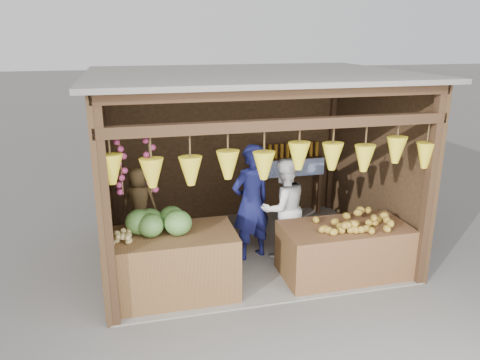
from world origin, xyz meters
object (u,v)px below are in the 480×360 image
object	(u,v)px
man_standing	(251,203)
woman_standing	(283,208)
counter_left	(171,265)
counter_right	(344,251)
vendor_seated	(139,203)

from	to	relation	value
man_standing	woman_standing	xyz separation A→B (m)	(0.47, -0.04, -0.11)
counter_left	counter_right	xyz separation A→B (m)	(2.31, -0.04, -0.06)
man_standing	vendor_seated	distance (m)	1.60
counter_right	man_standing	bearing A→B (deg)	143.74
counter_right	man_standing	xyz separation A→B (m)	(-1.08, 0.79, 0.50)
counter_right	man_standing	world-z (taller)	man_standing
vendor_seated	man_standing	bearing A→B (deg)	-175.64
counter_right	man_standing	size ratio (longest dim) A/B	0.98
counter_right	woman_standing	size ratio (longest dim) A/B	1.13
counter_right	vendor_seated	distance (m)	2.94
counter_left	counter_right	world-z (taller)	counter_left
woman_standing	man_standing	bearing A→B (deg)	-16.05
counter_left	woman_standing	size ratio (longest dim) A/B	1.07
man_standing	woman_standing	distance (m)	0.49
counter_right	vendor_seated	size ratio (longest dim) A/B	1.59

